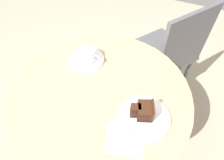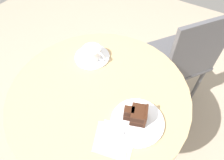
% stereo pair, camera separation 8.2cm
% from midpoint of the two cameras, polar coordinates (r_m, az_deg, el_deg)
% --- Properties ---
extents(ground_plane, '(4.40, 4.40, 0.01)m').
position_cam_midpoint_polar(ground_plane, '(1.49, -0.59, -19.71)').
color(ground_plane, gray).
rests_on(ground_plane, ground).
extents(cafe_table, '(0.77, 0.77, 0.72)m').
position_cam_midpoint_polar(cafe_table, '(0.94, -0.89, -7.51)').
color(cafe_table, tan).
rests_on(cafe_table, ground).
extents(saucer, '(0.17, 0.17, 0.01)m').
position_cam_midpoint_polar(saucer, '(0.97, -3.20, 6.50)').
color(saucer, white).
rests_on(saucer, cafe_table).
extents(coffee_cup, '(0.12, 0.09, 0.06)m').
position_cam_midpoint_polar(coffee_cup, '(0.94, -3.14, 7.64)').
color(coffee_cup, white).
rests_on(coffee_cup, saucer).
extents(teaspoon, '(0.09, 0.07, 0.00)m').
position_cam_midpoint_polar(teaspoon, '(0.93, -4.65, 4.61)').
color(teaspoon, '#B7B7BC').
rests_on(teaspoon, saucer).
extents(cake_plate, '(0.20, 0.20, 0.01)m').
position_cam_midpoint_polar(cake_plate, '(0.77, 10.38, -11.85)').
color(cake_plate, white).
rests_on(cake_plate, cafe_table).
extents(cake_slice, '(0.09, 0.08, 0.07)m').
position_cam_midpoint_polar(cake_slice, '(0.74, 10.46, -10.00)').
color(cake_slice, black).
rests_on(cake_slice, cake_plate).
extents(fork, '(0.13, 0.11, 0.00)m').
position_cam_midpoint_polar(fork, '(0.74, 8.41, -14.78)').
color(fork, '#B7B7BC').
rests_on(fork, cake_plate).
extents(napkin, '(0.17, 0.16, 0.00)m').
position_cam_midpoint_polar(napkin, '(0.74, 3.87, -16.75)').
color(napkin, beige).
rests_on(napkin, cafe_table).
extents(cafe_chair, '(0.53, 0.53, 0.86)m').
position_cam_midpoint_polar(cafe_chair, '(1.33, 20.78, 5.46)').
color(cafe_chair, '#4C4C51').
rests_on(cafe_chair, ground).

